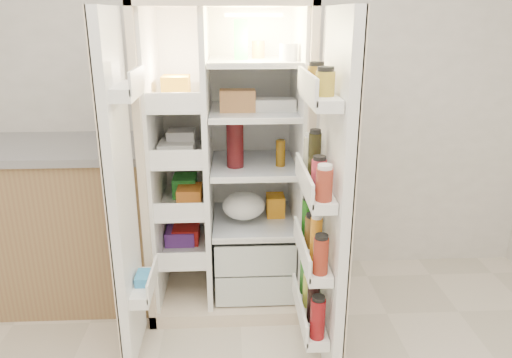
{
  "coord_description": "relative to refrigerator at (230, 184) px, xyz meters",
  "views": [
    {
      "loc": [
        -0.03,
        -1.14,
        1.72
      ],
      "look_at": [
        0.09,
        1.25,
        0.91
      ],
      "focal_mm": 34.0,
      "sensor_mm": 36.0,
      "label": 1
    }
  ],
  "objects": [
    {
      "name": "wall_back",
      "position": [
        0.05,
        0.35,
        0.61
      ],
      "size": [
        4.0,
        0.02,
        2.7
      ],
      "primitive_type": "cube",
      "color": "silver",
      "rests_on": "floor"
    },
    {
      "name": "fridge_door",
      "position": [
        0.46,
        -0.69,
        0.13
      ],
      "size": [
        0.17,
        0.58,
        1.72
      ],
      "color": "white",
      "rests_on": "floor"
    },
    {
      "name": "kitchen_counter",
      "position": [
        -1.16,
        0.05,
        -0.24
      ],
      "size": [
        1.38,
        0.73,
        1.0
      ],
      "color": "olive",
      "rests_on": "floor"
    },
    {
      "name": "freezer_door",
      "position": [
        -0.52,
        -0.6,
        0.15
      ],
      "size": [
        0.15,
        0.4,
        1.72
      ],
      "color": "white",
      "rests_on": "floor"
    },
    {
      "name": "refrigerator",
      "position": [
        0.0,
        0.0,
        0.0
      ],
      "size": [
        0.92,
        0.7,
        1.8
      ],
      "color": "beige",
      "rests_on": "floor"
    }
  ]
}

